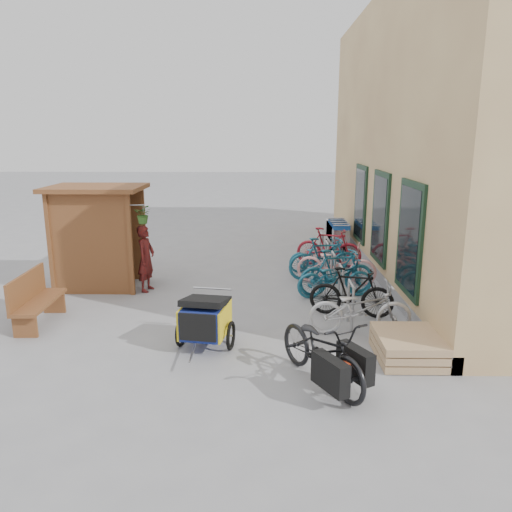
{
  "coord_description": "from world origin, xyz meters",
  "views": [
    {
      "loc": [
        0.65,
        -8.92,
        3.54
      ],
      "look_at": [
        0.5,
        1.5,
        1.0
      ],
      "focal_mm": 35.0,
      "sensor_mm": 36.0,
      "label": 1
    }
  ],
  "objects_px": {
    "cargo_bike": "(323,350)",
    "bike_5": "(324,258)",
    "bike_7": "(329,247)",
    "child_trailer": "(205,318)",
    "bench": "(35,298)",
    "bike_4": "(336,264)",
    "bike_0": "(360,309)",
    "bike_3": "(337,272)",
    "bike_1": "(351,292)",
    "bike_6": "(318,256)",
    "pallet_stack": "(408,346)",
    "kiosk": "(94,223)",
    "shopping_carts": "(337,231)",
    "bike_2": "(335,278)",
    "person_kiosk": "(146,259)"
  },
  "relations": [
    {
      "from": "bench",
      "to": "bike_1",
      "type": "xyz_separation_m",
      "value": [
        6.09,
        0.53,
        -0.02
      ]
    },
    {
      "from": "person_kiosk",
      "to": "bike_4",
      "type": "relative_size",
      "value": 0.8
    },
    {
      "from": "bike_3",
      "to": "cargo_bike",
      "type": "bearing_deg",
      "value": 155.8
    },
    {
      "from": "pallet_stack",
      "to": "bench",
      "type": "xyz_separation_m",
      "value": [
        -6.68,
        1.41,
        0.31
      ]
    },
    {
      "from": "kiosk",
      "to": "cargo_bike",
      "type": "distance_m",
      "value": 6.82
    },
    {
      "from": "bike_3",
      "to": "bike_2",
      "type": "bearing_deg",
      "value": 146.26
    },
    {
      "from": "bench",
      "to": "bike_4",
      "type": "distance_m",
      "value": 6.71
    },
    {
      "from": "bench",
      "to": "bike_1",
      "type": "bearing_deg",
      "value": 3.2
    },
    {
      "from": "bike_0",
      "to": "bike_5",
      "type": "xyz_separation_m",
      "value": [
        -0.23,
        3.54,
        0.05
      ]
    },
    {
      "from": "bench",
      "to": "bike_4",
      "type": "relative_size",
      "value": 0.84
    },
    {
      "from": "kiosk",
      "to": "shopping_carts",
      "type": "xyz_separation_m",
      "value": [
        6.28,
        4.23,
        -1.01
      ]
    },
    {
      "from": "cargo_bike",
      "to": "bike_4",
      "type": "relative_size",
      "value": 1.09
    },
    {
      "from": "cargo_bike",
      "to": "bike_5",
      "type": "bearing_deg",
      "value": 54.47
    },
    {
      "from": "bike_0",
      "to": "bike_1",
      "type": "xyz_separation_m",
      "value": [
        0.0,
        0.93,
        0.01
      ]
    },
    {
      "from": "bench",
      "to": "bike_5",
      "type": "xyz_separation_m",
      "value": [
        5.85,
        3.14,
        0.02
      ]
    },
    {
      "from": "bike_6",
      "to": "bike_3",
      "type": "bearing_deg",
      "value": 172.22
    },
    {
      "from": "person_kiosk",
      "to": "bike_3",
      "type": "xyz_separation_m",
      "value": [
        4.35,
        -0.26,
        -0.23
      ]
    },
    {
      "from": "kiosk",
      "to": "bike_3",
      "type": "height_order",
      "value": "kiosk"
    },
    {
      "from": "bike_0",
      "to": "person_kiosk",
      "type": "bearing_deg",
      "value": 60.31
    },
    {
      "from": "bike_1",
      "to": "bike_6",
      "type": "distance_m",
      "value": 3.38
    },
    {
      "from": "bike_0",
      "to": "bike_4",
      "type": "distance_m",
      "value": 3.17
    },
    {
      "from": "child_trailer",
      "to": "bike_0",
      "type": "bearing_deg",
      "value": 21.89
    },
    {
      "from": "bench",
      "to": "bike_5",
      "type": "relative_size",
      "value": 0.9
    },
    {
      "from": "shopping_carts",
      "to": "person_kiosk",
      "type": "relative_size",
      "value": 1.36
    },
    {
      "from": "bench",
      "to": "bike_1",
      "type": "distance_m",
      "value": 6.12
    },
    {
      "from": "bike_5",
      "to": "bike_6",
      "type": "distance_m",
      "value": 0.77
    },
    {
      "from": "child_trailer",
      "to": "bike_1",
      "type": "bearing_deg",
      "value": 38.7
    },
    {
      "from": "kiosk",
      "to": "bike_6",
      "type": "relative_size",
      "value": 1.55
    },
    {
      "from": "bike_4",
      "to": "pallet_stack",
      "type": "bearing_deg",
      "value": -158.86
    },
    {
      "from": "kiosk",
      "to": "bike_6",
      "type": "distance_m",
      "value": 5.7
    },
    {
      "from": "bike_7",
      "to": "child_trailer",
      "type": "bearing_deg",
      "value": 170.06
    },
    {
      "from": "bike_3",
      "to": "bike_5",
      "type": "distance_m",
      "value": 1.26
    },
    {
      "from": "person_kiosk",
      "to": "bike_1",
      "type": "height_order",
      "value": "person_kiosk"
    },
    {
      "from": "kiosk",
      "to": "child_trailer",
      "type": "distance_m",
      "value": 4.66
    },
    {
      "from": "person_kiosk",
      "to": "bike_5",
      "type": "relative_size",
      "value": 0.86
    },
    {
      "from": "child_trailer",
      "to": "bike_2",
      "type": "xyz_separation_m",
      "value": [
        2.58,
        2.73,
        -0.07
      ]
    },
    {
      "from": "shopping_carts",
      "to": "bike_3",
      "type": "bearing_deg",
      "value": -98.2
    },
    {
      "from": "bench",
      "to": "bike_7",
      "type": "distance_m",
      "value": 7.57
    },
    {
      "from": "bench",
      "to": "bike_0",
      "type": "height_order",
      "value": "bench"
    },
    {
      "from": "bike_4",
      "to": "bike_7",
      "type": "bearing_deg",
      "value": 12.49
    },
    {
      "from": "bike_0",
      "to": "bike_3",
      "type": "distance_m",
      "value": 2.29
    },
    {
      "from": "bike_3",
      "to": "bike_6",
      "type": "xyz_separation_m",
      "value": [
        -0.19,
        2.01,
        -0.11
      ]
    },
    {
      "from": "child_trailer",
      "to": "bike_4",
      "type": "bearing_deg",
      "value": 63.39
    },
    {
      "from": "child_trailer",
      "to": "bike_6",
      "type": "bearing_deg",
      "value": 73.03
    },
    {
      "from": "kiosk",
      "to": "person_kiosk",
      "type": "xyz_separation_m",
      "value": [
        1.24,
        -0.31,
        -0.79
      ]
    },
    {
      "from": "bike_1",
      "to": "bike_4",
      "type": "bearing_deg",
      "value": 12.6
    },
    {
      "from": "bike_5",
      "to": "bike_6",
      "type": "bearing_deg",
      "value": -5.29
    },
    {
      "from": "bike_0",
      "to": "bike_7",
      "type": "bearing_deg",
      "value": -0.46
    },
    {
      "from": "bike_3",
      "to": "bike_4",
      "type": "distance_m",
      "value": 0.89
    },
    {
      "from": "bike_0",
      "to": "bike_5",
      "type": "distance_m",
      "value": 3.55
    }
  ]
}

